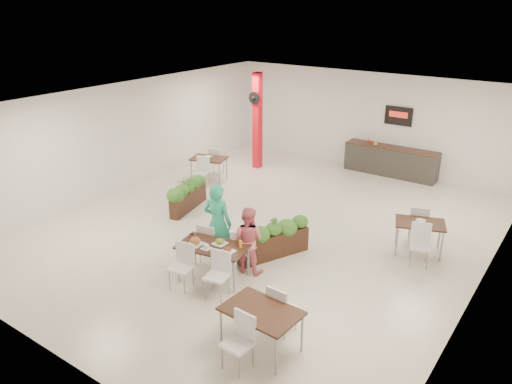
# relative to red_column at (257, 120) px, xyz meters

# --- Properties ---
(ground) EXTENTS (12.00, 12.00, 0.00)m
(ground) POSITION_rel_red_column_xyz_m (3.00, -3.79, -1.64)
(ground) COLOR beige
(ground) RESTS_ON ground
(room_shell) EXTENTS (10.10, 12.10, 3.22)m
(room_shell) POSITION_rel_red_column_xyz_m (3.00, -3.79, 0.36)
(room_shell) COLOR white
(room_shell) RESTS_ON ground
(red_column) EXTENTS (0.40, 0.41, 3.20)m
(red_column) POSITION_rel_red_column_xyz_m (0.00, 0.00, 0.00)
(red_column) COLOR red
(red_column) RESTS_ON ground
(service_counter) EXTENTS (3.00, 0.64, 2.20)m
(service_counter) POSITION_rel_red_column_xyz_m (4.00, 1.86, -1.15)
(service_counter) COLOR #292724
(service_counter) RESTS_ON ground
(main_table) EXTENTS (1.53, 1.83, 0.92)m
(main_table) POSITION_rel_red_column_xyz_m (3.43, -6.46, -1.01)
(main_table) COLOR black
(main_table) RESTS_ON ground
(diner_man) EXTENTS (0.72, 0.55, 1.79)m
(diner_man) POSITION_rel_red_column_xyz_m (3.04, -5.80, -0.75)
(diner_man) COLOR #29B48D
(diner_man) RESTS_ON ground
(diner_woman) EXTENTS (0.80, 0.68, 1.45)m
(diner_woman) POSITION_rel_red_column_xyz_m (3.84, -5.80, -0.92)
(diner_woman) COLOR #E36575
(diner_woman) RESTS_ON ground
(planter_left) EXTENTS (0.70, 1.67, 0.88)m
(planter_left) POSITION_rel_red_column_xyz_m (0.55, -4.06, -1.16)
(planter_left) COLOR black
(planter_left) RESTS_ON ground
(planter_right) EXTENTS (0.97, 1.70, 0.95)m
(planter_right) POSITION_rel_red_column_xyz_m (3.96, -4.99, -1.15)
(planter_right) COLOR black
(planter_right) RESTS_ON ground
(side_table_a) EXTENTS (1.23, 1.67, 0.92)m
(side_table_a) POSITION_rel_red_column_xyz_m (-0.47, -1.97, -1.02)
(side_table_a) COLOR black
(side_table_a) RESTS_ON ground
(side_table_b) EXTENTS (1.25, 1.66, 0.92)m
(side_table_b) POSITION_rel_red_column_xyz_m (6.51, -2.92, -1.02)
(side_table_b) COLOR black
(side_table_b) RESTS_ON ground
(side_table_c) EXTENTS (1.29, 1.64, 0.92)m
(side_table_c) POSITION_rel_red_column_xyz_m (5.52, -7.73, -1.01)
(side_table_c) COLOR black
(side_table_c) RESTS_ON ground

